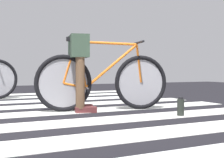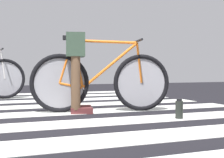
{
  "view_description": "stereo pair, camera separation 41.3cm",
  "coord_description": "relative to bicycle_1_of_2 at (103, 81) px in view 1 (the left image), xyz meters",
  "views": [
    {
      "loc": [
        -0.8,
        -3.45,
        0.55
      ],
      "look_at": [
        1.0,
        0.29,
        0.42
      ],
      "focal_mm": 49.0,
      "sensor_mm": 36.0,
      "label": 1
    },
    {
      "loc": [
        -0.39,
        -3.45,
        0.55
      ],
      "look_at": [
        1.0,
        0.29,
        0.42
      ],
      "focal_mm": 49.0,
      "sensor_mm": 36.0,
      "label": 2
    }
  ],
  "objects": [
    {
      "name": "ground",
      "position": [
        -0.8,
        -0.13,
        -0.4
      ],
      "size": [
        18.0,
        14.0,
        0.02
      ],
      "color": "black"
    },
    {
      "name": "crosswalk_markings",
      "position": [
        -0.8,
        0.07,
        -0.38
      ],
      "size": [
        5.46,
        6.5,
        0.0
      ],
      "color": "silver",
      "rests_on": "ground"
    },
    {
      "name": "bicycle_1_of_2",
      "position": [
        0.0,
        0.0,
        0.0
      ],
      "size": [
        1.71,
        0.57,
        0.93
      ],
      "rotation": [
        0.0,
        0.0,
        -0.21
      ],
      "color": "black",
      "rests_on": "ground"
    },
    {
      "name": "cyclist_1_of_2",
      "position": [
        -0.3,
        0.06,
        0.24
      ],
      "size": [
        0.38,
        0.45,
        0.96
      ],
      "rotation": [
        0.0,
        0.0,
        -0.21
      ],
      "color": "brown",
      "rests_on": "ground"
    },
    {
      "name": "water_bottle",
      "position": [
        0.61,
        -0.8,
        -0.28
      ],
      "size": [
        0.08,
        0.08,
        0.21
      ],
      "color": "black",
      "rests_on": "ground"
    }
  ]
}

